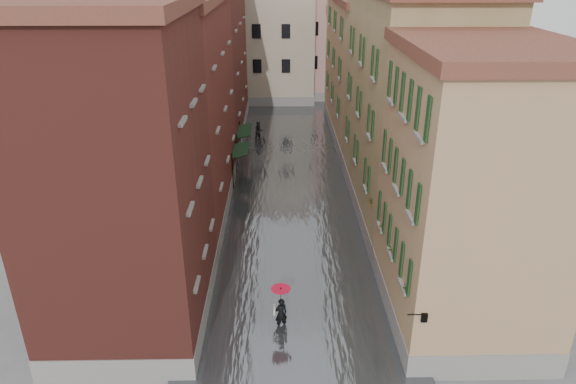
{
  "coord_description": "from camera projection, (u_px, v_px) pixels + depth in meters",
  "views": [
    {
      "loc": [
        -0.77,
        -20.73,
        14.61
      ],
      "look_at": [
        -0.31,
        4.88,
        3.0
      ],
      "focal_mm": 32.0,
      "sensor_mm": 36.0,
      "label": 1
    }
  ],
  "objects": [
    {
      "name": "building_left_mid",
      "position": [
        174.0,
        114.0,
        30.42
      ],
      "size": [
        6.0,
        14.0,
        12.5
      ],
      "primitive_type": "cube",
      "color": "maroon",
      "rests_on": "ground"
    },
    {
      "name": "building_right_mid",
      "position": [
        409.0,
        109.0,
        30.55
      ],
      "size": [
        6.0,
        14.0,
        13.0
      ],
      "primitive_type": "cube",
      "color": "tan",
      "rests_on": "ground"
    },
    {
      "name": "building_left_far",
      "position": [
        206.0,
        58.0,
        43.77
      ],
      "size": [
        6.0,
        16.0,
        14.0
      ],
      "primitive_type": "cube",
      "color": "maroon",
      "rests_on": "ground"
    },
    {
      "name": "pedestrian_main",
      "position": [
        281.0,
        305.0,
        21.8
      ],
      "size": [
        0.87,
        0.87,
        2.06
      ],
      "color": "black",
      "rests_on": "ground"
    },
    {
      "name": "pedestrian_far",
      "position": [
        259.0,
        132.0,
        44.96
      ],
      "size": [
        1.04,
        0.94,
        1.76
      ],
      "primitive_type": "imported",
      "rotation": [
        0.0,
        0.0,
        0.39
      ],
      "color": "black",
      "rests_on": "ground"
    },
    {
      "name": "floodwater",
      "position": [
        290.0,
        182.0,
        36.72
      ],
      "size": [
        10.0,
        60.0,
        0.2
      ],
      "primitive_type": "cube",
      "color": "#4D5155",
      "rests_on": "ground"
    },
    {
      "name": "building_right_near",
      "position": [
        471.0,
        199.0,
        20.84
      ],
      "size": [
        6.0,
        8.0,
        11.5
      ],
      "primitive_type": "cube",
      "color": "tan",
      "rests_on": "ground"
    },
    {
      "name": "building_end_pink",
      "position": [
        337.0,
        42.0,
        58.96
      ],
      "size": [
        10.0,
        9.0,
        12.0
      ],
      "primitive_type": "cube",
      "color": "tan",
      "rests_on": "ground"
    },
    {
      "name": "building_right_far",
      "position": [
        368.0,
        72.0,
        44.52
      ],
      "size": [
        6.0,
        16.0,
        11.5
      ],
      "primitive_type": "cube",
      "color": "tan",
      "rests_on": "ground"
    },
    {
      "name": "building_end_cream",
      "position": [
        258.0,
        40.0,
        56.79
      ],
      "size": [
        12.0,
        9.0,
        13.0
      ],
      "primitive_type": "cube",
      "color": "#B5A890",
      "rests_on": "ground"
    },
    {
      "name": "building_left_near",
      "position": [
        122.0,
        185.0,
        20.3
      ],
      "size": [
        6.0,
        8.0,
        13.0
      ],
      "primitive_type": "cube",
      "color": "maroon",
      "rests_on": "ground"
    },
    {
      "name": "ground",
      "position": [
        296.0,
        289.0,
        24.92
      ],
      "size": [
        120.0,
        120.0,
        0.0
      ],
      "primitive_type": "plane",
      "color": "#5C5C5E",
      "rests_on": "ground"
    },
    {
      "name": "window_planters",
      "position": [
        390.0,
        234.0,
        22.8
      ],
      "size": [
        0.59,
        8.59,
        0.84
      ],
      "color": "#A05334",
      "rests_on": "ground"
    },
    {
      "name": "wall_lantern",
      "position": [
        423.0,
        317.0,
        18.29
      ],
      "size": [
        0.71,
        0.22,
        0.35
      ],
      "color": "black",
      "rests_on": "ground"
    },
    {
      "name": "awning_near",
      "position": [
        240.0,
        151.0,
        35.76
      ],
      "size": [
        1.09,
        2.96,
        2.8
      ],
      "color": "black",
      "rests_on": "ground"
    },
    {
      "name": "awning_far",
      "position": [
        244.0,
        132.0,
        39.73
      ],
      "size": [
        1.09,
        3.35,
        2.8
      ],
      "color": "black",
      "rests_on": "ground"
    }
  ]
}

